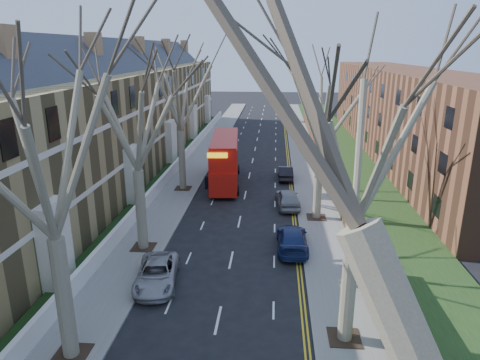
# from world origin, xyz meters

# --- Properties ---
(pavement_left) EXTENTS (3.00, 102.00, 0.12)m
(pavement_left) POSITION_xyz_m (-6.00, 39.00, 0.06)
(pavement_left) COLOR slate
(pavement_left) RESTS_ON ground
(pavement_right) EXTENTS (3.00, 102.00, 0.12)m
(pavement_right) POSITION_xyz_m (6.00, 39.00, 0.06)
(pavement_right) COLOR slate
(pavement_right) RESTS_ON ground
(terrace_left) EXTENTS (9.70, 78.00, 13.60)m
(terrace_left) POSITION_xyz_m (-13.65, 31.00, 5.53)
(terrace_left) COLOR olive
(terrace_left) RESTS_ON ground
(flats_right) EXTENTS (13.97, 54.00, 10.00)m
(flats_right) POSITION_xyz_m (17.46, 43.00, 4.98)
(flats_right) COLOR brown
(flats_right) RESTS_ON ground
(front_wall_left) EXTENTS (0.30, 78.00, 1.00)m
(front_wall_left) POSITION_xyz_m (-7.65, 31.00, 0.62)
(front_wall_left) COLOR white
(front_wall_left) RESTS_ON ground
(grass_verge_right) EXTENTS (6.00, 102.00, 0.06)m
(grass_verge_right) POSITION_xyz_m (10.50, 39.00, 0.15)
(grass_verge_right) COLOR #1D3613
(grass_verge_right) RESTS_ON ground
(tree_left_mid) EXTENTS (10.50, 10.50, 14.71)m
(tree_left_mid) POSITION_xyz_m (-5.70, 6.00, 9.56)
(tree_left_mid) COLOR #726B52
(tree_left_mid) RESTS_ON ground
(tree_left_far) EXTENTS (10.15, 10.15, 14.22)m
(tree_left_far) POSITION_xyz_m (-5.70, 16.00, 9.24)
(tree_left_far) COLOR #726B52
(tree_left_far) RESTS_ON ground
(tree_left_dist) EXTENTS (10.50, 10.50, 14.71)m
(tree_left_dist) POSITION_xyz_m (-5.70, 28.00, 9.56)
(tree_left_dist) COLOR #726B52
(tree_left_dist) RESTS_ON ground
(tree_right_mid) EXTENTS (10.50, 10.50, 14.71)m
(tree_right_mid) POSITION_xyz_m (5.70, 8.00, 9.56)
(tree_right_mid) COLOR #726B52
(tree_right_mid) RESTS_ON ground
(tree_right_far) EXTENTS (10.15, 10.15, 14.22)m
(tree_right_far) POSITION_xyz_m (5.70, 22.00, 9.24)
(tree_right_far) COLOR #726B52
(tree_right_far) RESTS_ON ground
(double_decker_bus) EXTENTS (3.26, 10.54, 4.37)m
(double_decker_bus) POSITION_xyz_m (-2.13, 30.25, 2.14)
(double_decker_bus) COLOR #B9150D
(double_decker_bus) RESTS_ON ground
(car_left_far) EXTENTS (2.69, 4.81, 1.27)m
(car_left_far) POSITION_xyz_m (-3.70, 11.90, 0.64)
(car_left_far) COLOR #98989D
(car_left_far) RESTS_ON ground
(car_right_near) EXTENTS (1.99, 4.76, 1.37)m
(car_right_near) POSITION_xyz_m (3.70, 16.82, 0.69)
(car_right_near) COLOR navy
(car_right_near) RESTS_ON ground
(car_right_mid) EXTENTS (2.21, 4.50, 1.48)m
(car_right_mid) POSITION_xyz_m (3.60, 24.42, 0.74)
(car_right_mid) COLOR gray
(car_right_mid) RESTS_ON ground
(car_right_far) EXTENTS (1.48, 3.96, 1.29)m
(car_right_far) POSITION_xyz_m (3.56, 32.11, 0.65)
(car_right_far) COLOR black
(car_right_far) RESTS_ON ground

